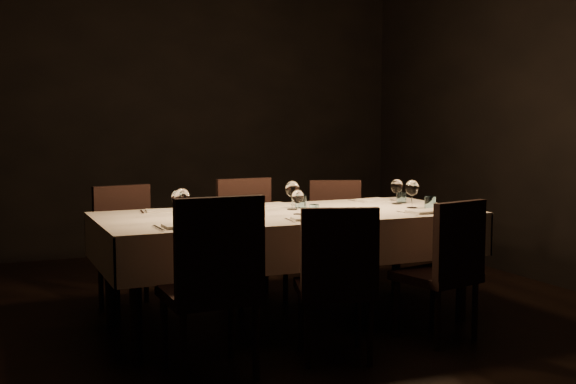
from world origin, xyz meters
name	(u,v)px	position (x,y,z in m)	size (l,w,h in m)	color
room	(288,102)	(0.00, 0.00, 1.50)	(5.01, 6.01, 3.01)	black
dining_table	(288,223)	(0.00, 0.00, 0.69)	(2.52, 1.12, 0.76)	black
chair_near_left	(213,279)	(-0.79, -0.83, 0.54)	(0.48, 0.48, 0.99)	black
place_setting_near_left	(187,210)	(-0.76, -0.22, 0.84)	(0.36, 0.42, 0.20)	silver
chair_near_center	(337,276)	(-0.06, -0.84, 0.50)	(0.54, 0.54, 0.90)	black
place_setting_near_center	(305,206)	(0.02, -0.22, 0.83)	(0.30, 0.39, 0.16)	silver
chair_near_right	(446,263)	(0.73, -0.77, 0.50)	(0.52, 0.52, 0.89)	black
place_setting_near_right	(420,198)	(0.91, -0.22, 0.84)	(0.37, 0.42, 0.20)	silver
chair_far_left	(127,241)	(-0.92, 0.83, 0.50)	(0.50, 0.50, 0.90)	black
place_setting_far_left	(175,204)	(-0.72, 0.22, 0.83)	(0.31, 0.39, 0.17)	silver
chair_far_center	(249,233)	(0.00, 0.75, 0.51)	(0.46, 0.46, 0.93)	black
place_setting_far_center	(288,197)	(0.09, 0.22, 0.84)	(0.37, 0.42, 0.20)	silver
chair_far_right	(336,229)	(0.77, 0.78, 0.49)	(0.55, 0.55, 0.89)	black
place_setting_far_right	(390,193)	(0.93, 0.22, 0.83)	(0.35, 0.41, 0.19)	silver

